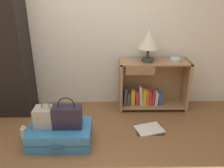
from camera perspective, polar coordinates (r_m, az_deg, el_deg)
ground_plane at (r=2.67m, az=-6.50°, el=-18.56°), size 9.00×9.00×0.00m
back_wall at (r=3.53m, az=-5.18°, el=15.32°), size 6.40×0.10×2.60m
bookshelf at (r=3.60m, az=9.13°, el=-0.45°), size 1.00×0.35×0.73m
table_lamp at (r=3.36m, az=8.67°, el=10.13°), size 0.29×0.29×0.44m
bowl at (r=3.52m, az=14.79°, el=5.60°), size 0.14×0.14×0.05m
suitcase_large at (r=2.95m, az=-12.09°, el=-11.61°), size 0.73×0.49×0.22m
train_case at (r=2.89m, az=-15.16°, el=-7.48°), size 0.28×0.21×0.30m
handbag at (r=2.80m, az=-10.57°, el=-7.57°), size 0.33×0.16×0.38m
bottle at (r=3.16m, az=-20.14°, el=-10.84°), size 0.07×0.07×0.17m
open_book_on_floor at (r=3.20m, az=8.82°, el=-10.53°), size 0.40×0.34×0.02m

